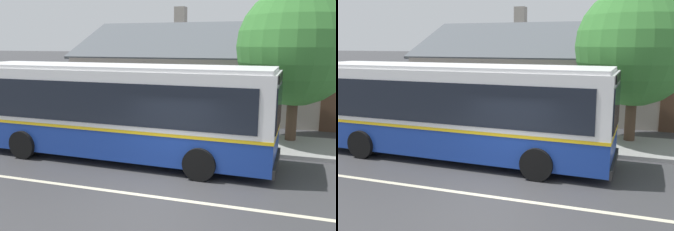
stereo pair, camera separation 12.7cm
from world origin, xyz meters
The scene contains 7 objects.
ground_plane centered at (0.00, 0.00, 0.00)m, with size 300.00×300.00×0.00m, color #38383A.
sidewalk_far centered at (0.00, 6.00, 0.07)m, with size 60.00×3.00×0.15m, color gray.
lane_divider_stripe centered at (0.00, 0.00, 0.00)m, with size 60.00×0.16×0.01m, color beige.
community_building centered at (1.94, 14.36, 1.74)m, with size 21.57×9.94×6.30m.
transit_bus centered at (-2.54, 2.90, 1.76)m, with size 11.10×2.98×3.27m.
bench_down_street centered at (-6.30, 5.53, 0.57)m, with size 1.71×0.51×0.94m.
street_tree_primary centered at (3.25, 6.75, 3.72)m, with size 4.61×4.61×6.18m.
Camera 1 is at (3.20, -8.75, 4.02)m, focal length 40.00 mm.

